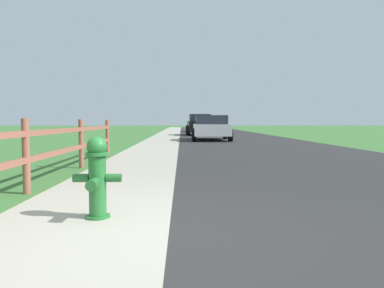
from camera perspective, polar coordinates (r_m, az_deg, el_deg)
ground_plane at (r=28.34m, az=-1.92°, el=1.48°), size 120.00×120.00×0.00m
road_asphalt at (r=30.53m, az=4.68°, el=1.64°), size 7.00×66.00×0.01m
curb_concrete at (r=30.50m, az=-7.55°, el=1.62°), size 6.00×66.00×0.01m
grass_verge at (r=30.69m, az=-10.34°, el=1.60°), size 5.00×66.00×0.00m
fire_hydrant at (r=4.12m, az=-14.92°, el=-4.94°), size 0.53×0.44×0.92m
rail_fence at (r=7.16m, az=-20.41°, el=0.01°), size 0.11×8.81×1.13m
parked_suv_silver at (r=20.33m, az=3.02°, el=2.65°), size 2.21×4.37×1.40m
parked_car_black at (r=27.78m, az=1.20°, el=3.12°), size 2.10×4.31×1.62m
parked_car_white at (r=37.10m, az=1.55°, el=3.20°), size 2.00×4.97×1.49m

